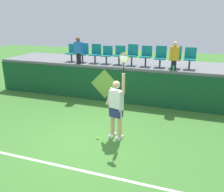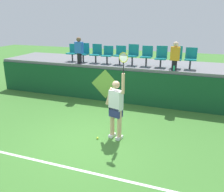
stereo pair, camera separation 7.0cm
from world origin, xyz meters
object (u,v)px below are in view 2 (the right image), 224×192
tennis_player (116,107)px  stadium_chair_7 (161,56)px  stadium_chair_5 (133,54)px  stadium_chair_9 (191,57)px  water_bottle (174,68)px  stadium_chair_4 (120,54)px  stadium_chair_6 (147,55)px  spectator_0 (79,50)px  stadium_chair_3 (108,54)px  spectator_1 (175,56)px  tennis_ball (97,138)px  stadium_chair_2 (96,53)px  stadium_chair_0 (73,52)px  stadium_chair_1 (84,52)px  stadium_chair_8 (176,57)px

tennis_player → stadium_chair_7: bearing=79.9°
stadium_chair_5 → stadium_chair_9: (2.34, -0.00, -0.02)m
water_bottle → stadium_chair_4: size_ratio=0.26×
stadium_chair_6 → spectator_0: (-2.90, -0.44, 0.14)m
stadium_chair_4 → spectator_0: spectator_0 is taller
stadium_chair_3 → stadium_chair_6: size_ratio=0.92×
tennis_player → spectator_1: (1.25, 3.24, 1.07)m
tennis_player → stadium_chair_9: 4.23m
tennis_ball → tennis_player: bearing=28.9°
stadium_chair_2 → spectator_0: bearing=-144.2°
stadium_chair_3 → spectator_0: (-1.16, -0.44, 0.18)m
stadium_chair_0 → stadium_chair_7: (4.05, 0.01, 0.02)m
stadium_chair_5 → spectator_0: size_ratio=0.76×
stadium_chair_0 → stadium_chair_6: size_ratio=0.94×
stadium_chair_0 → stadium_chair_1: stadium_chair_1 is taller
stadium_chair_1 → stadium_chair_8: bearing=0.0°
spectator_0 → stadium_chair_1: bearing=90.0°
stadium_chair_7 → spectator_1: (0.59, -0.47, 0.11)m
tennis_player → stadium_chair_6: 3.82m
stadium_chair_3 → stadium_chair_1: bearing=179.6°
stadium_chair_1 → spectator_1: size_ratio=0.77×
tennis_player → stadium_chair_7: tennis_player is taller
water_bottle → stadium_chair_7: bearing=136.3°
tennis_player → spectator_1: 3.63m
stadium_chair_0 → spectator_1: 4.66m
stadium_chair_0 → spectator_1: size_ratio=0.72×
stadium_chair_3 → stadium_chair_9: size_ratio=0.92×
stadium_chair_0 → stadium_chair_4: bearing=-0.1°
stadium_chair_8 → stadium_chair_6: bearing=-179.6°
stadium_chair_5 → stadium_chair_2: bearing=-180.0°
stadium_chair_3 → spectator_1: 2.96m
stadium_chair_3 → stadium_chair_8: 2.92m
stadium_chair_1 → stadium_chair_9: stadium_chair_1 is taller
tennis_player → stadium_chair_5: bearing=98.2°
stadium_chair_2 → stadium_chair_4: (1.12, -0.01, 0.00)m
stadium_chair_3 → stadium_chair_4: 0.58m
stadium_chair_0 → stadium_chair_6: stadium_chair_6 is taller
tennis_ball → stadium_chair_9: stadium_chair_9 is taller
water_bottle → stadium_chair_8: size_ratio=0.23×
stadium_chair_9 → spectator_0: spectator_0 is taller
stadium_chair_8 → stadium_chair_3: bearing=-179.8°
stadium_chair_1 → stadium_chair_3: (1.16, -0.01, -0.03)m
tennis_ball → spectator_0: bearing=123.6°
stadium_chair_2 → stadium_chair_0: bearing=-179.8°
tennis_ball → spectator_0: (-2.34, 3.53, 2.09)m
stadium_chair_6 → spectator_0: 2.93m
tennis_player → stadium_chair_6: tennis_player is taller
stadium_chair_4 → spectator_1: size_ratio=0.72×
stadium_chair_0 → stadium_chair_9: bearing=0.0°
water_bottle → stadium_chair_1: (-4.09, 0.57, 0.35)m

